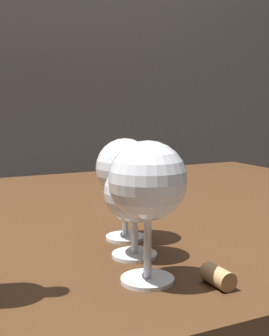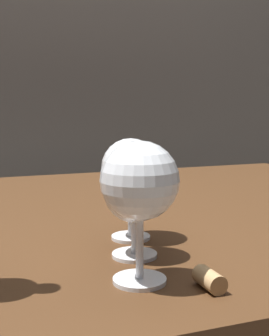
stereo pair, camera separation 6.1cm
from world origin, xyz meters
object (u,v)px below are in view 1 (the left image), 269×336
at_px(wine_glass_merlot, 135,194).
at_px(cork, 218,277).
at_px(wine_glass_port, 148,184).
at_px(wine_glass_white, 125,169).

height_order(wine_glass_merlot, cork, wine_glass_merlot).
xyz_separation_m(wine_glass_port, wine_glass_white, (0.05, 0.17, -0.01)).
xyz_separation_m(wine_glass_merlot, cork, (0.04, -0.13, -0.07)).
relative_size(wine_glass_merlot, wine_glass_white, 0.84).
bearing_deg(cork, wine_glass_port, 144.48).
bearing_deg(wine_glass_port, wine_glass_white, 73.30).
bearing_deg(cork, wine_glass_white, 94.06).
bearing_deg(wine_glass_merlot, wine_glass_port, -106.80).
height_order(wine_glass_merlot, wine_glass_white, wine_glass_white).
bearing_deg(wine_glass_white, cork, -85.94).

